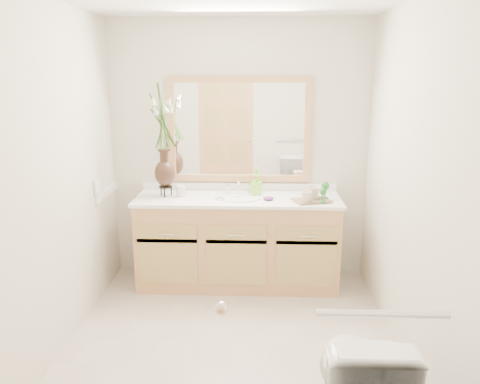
{
  "coord_description": "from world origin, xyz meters",
  "views": [
    {
      "loc": [
        0.18,
        -3.03,
        1.92
      ],
      "look_at": [
        0.03,
        0.65,
        0.97
      ],
      "focal_mm": 35.0,
      "sensor_mm": 36.0,
      "label": 1
    }
  ],
  "objects_px": {
    "toilet": "(357,382)",
    "tray": "(312,201)",
    "soap_bottle": "(256,186)",
    "tumbler": "(181,191)",
    "flower_vase": "(163,130)"
  },
  "relations": [
    {
      "from": "flower_vase",
      "to": "tumbler",
      "type": "xyz_separation_m",
      "value": [
        0.14,
        -0.01,
        -0.55
      ]
    },
    {
      "from": "toilet",
      "to": "flower_vase",
      "type": "bearing_deg",
      "value": -55.34
    },
    {
      "from": "toilet",
      "to": "tumbler",
      "type": "bearing_deg",
      "value": -58.06
    },
    {
      "from": "soap_bottle",
      "to": "tray",
      "type": "height_order",
      "value": "soap_bottle"
    },
    {
      "from": "soap_bottle",
      "to": "tumbler",
      "type": "bearing_deg",
      "value": -160.16
    },
    {
      "from": "flower_vase",
      "to": "tumbler",
      "type": "bearing_deg",
      "value": -2.7
    },
    {
      "from": "toilet",
      "to": "tumbler",
      "type": "relative_size",
      "value": 7.45
    },
    {
      "from": "toilet",
      "to": "tray",
      "type": "distance_m",
      "value": 1.89
    },
    {
      "from": "toilet",
      "to": "tray",
      "type": "xyz_separation_m",
      "value": [
        -0.05,
        1.83,
        0.47
      ]
    },
    {
      "from": "tumbler",
      "to": "soap_bottle",
      "type": "bearing_deg",
      "value": 6.54
    },
    {
      "from": "toilet",
      "to": "tray",
      "type": "relative_size",
      "value": 2.46
    },
    {
      "from": "tumbler",
      "to": "tray",
      "type": "height_order",
      "value": "tumbler"
    },
    {
      "from": "soap_bottle",
      "to": "toilet",
      "type": "bearing_deg",
      "value": -61.98
    },
    {
      "from": "flower_vase",
      "to": "tray",
      "type": "xyz_separation_m",
      "value": [
        1.31,
        -0.13,
        -0.59
      ]
    },
    {
      "from": "toilet",
      "to": "soap_bottle",
      "type": "xyz_separation_m",
      "value": [
        -0.53,
        2.03,
        0.55
      ]
    }
  ]
}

